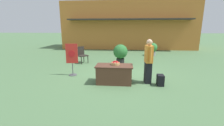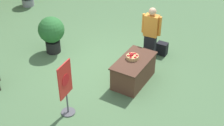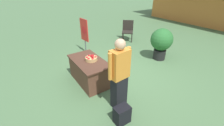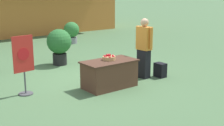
{
  "view_description": "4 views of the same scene",
  "coord_description": "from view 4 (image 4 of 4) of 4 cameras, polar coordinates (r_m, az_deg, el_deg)",
  "views": [
    {
      "loc": [
        0.23,
        -6.75,
        2.16
      ],
      "look_at": [
        -0.29,
        -0.97,
        0.8
      ],
      "focal_mm": 24.0,
      "sensor_mm": 36.0,
      "label": 1
    },
    {
      "loc": [
        -6.7,
        -4.14,
        5.39
      ],
      "look_at": [
        -0.7,
        -0.64,
        0.78
      ],
      "focal_mm": 50.0,
      "sensor_mm": 36.0,
      "label": 2
    },
    {
      "loc": [
        3.38,
        -2.66,
        2.72
      ],
      "look_at": [
        -0.05,
        -0.33,
        0.49
      ],
      "focal_mm": 24.0,
      "sensor_mm": 36.0,
      "label": 3
    },
    {
      "loc": [
        -4.96,
        -7.39,
        2.61
      ],
      "look_at": [
        -0.02,
        -0.93,
        0.61
      ],
      "focal_mm": 50.0,
      "sensor_mm": 36.0,
      "label": 4
    }
  ],
  "objects": [
    {
      "name": "potted_plant_near_right",
      "position": [
        10.73,
        -9.63,
        3.5
      ],
      "size": [
        0.84,
        0.84,
        1.23
      ],
      "color": "black",
      "rests_on": "ground_plane"
    },
    {
      "name": "poster_board",
      "position": [
        7.88,
        -15.83,
        -0.05
      ],
      "size": [
        0.54,
        0.36,
        1.47
      ],
      "rotation": [
        0.0,
        0.0,
        -1.47
      ],
      "color": "#4C4C51",
      "rests_on": "ground_plane"
    },
    {
      "name": "apple_basket",
      "position": [
        8.21,
        -0.57,
        1.0
      ],
      "size": [
        0.35,
        0.35,
        0.16
      ],
      "color": "tan",
      "rests_on": "display_table"
    },
    {
      "name": "display_table",
      "position": [
        8.24,
        -0.47,
        -2.0
      ],
      "size": [
        1.45,
        0.79,
        0.73
      ],
      "color": "brown",
      "rests_on": "ground_plane"
    },
    {
      "name": "person_visitor",
      "position": [
        9.04,
        5.87,
        2.78
      ],
      "size": [
        0.29,
        0.61,
        1.74
      ],
      "rotation": [
        0.0,
        0.0,
        -3.06
      ],
      "color": "black",
      "rests_on": "ground_plane"
    },
    {
      "name": "backpack",
      "position": [
        9.34,
        8.8,
        -1.28
      ],
      "size": [
        0.24,
        0.34,
        0.42
      ],
      "color": "black",
      "rests_on": "ground_plane"
    },
    {
      "name": "potted_plant_far_left",
      "position": [
        14.88,
        -7.41,
        5.78
      ],
      "size": [
        0.73,
        0.73,
        1.01
      ],
      "color": "gray",
      "rests_on": "ground_plane"
    },
    {
      "name": "ground_plane",
      "position": [
        9.27,
        -3.41,
        -2.59
      ],
      "size": [
        120.0,
        120.0,
        0.0
      ],
      "primitive_type": "plane",
      "color": "#4C7047"
    }
  ]
}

